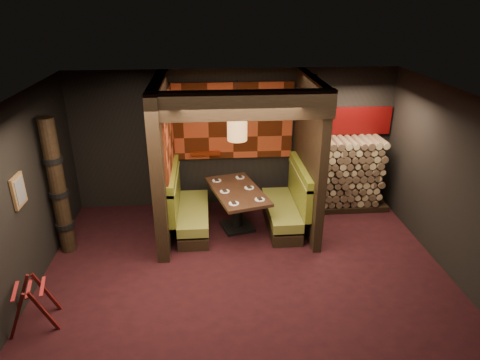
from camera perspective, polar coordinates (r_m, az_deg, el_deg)
name	(u,v)px	position (r m, az deg, el deg)	size (l,w,h in m)	color
floor	(247,279)	(6.98, 0.88, -13.11)	(6.50, 5.50, 0.02)	black
ceiling	(248,101)	(5.74, 1.06, 10.51)	(6.50, 5.50, 0.02)	black
wall_back	(234,139)	(8.78, -0.77, 5.46)	(6.50, 0.02, 2.85)	black
wall_front	(278,338)	(3.96, 5.03, -20.26)	(6.50, 0.02, 2.85)	black
wall_left	(16,207)	(6.77, -27.75, -3.15)	(0.02, 5.50, 2.85)	black
wall_right	(462,191)	(7.28, 27.45, -1.28)	(0.02, 5.50, 2.85)	black
partition_left	(163,161)	(7.76, -10.21, 2.57)	(0.20, 2.20, 2.85)	black
partition_right	(309,155)	(7.98, 9.13, 3.26)	(0.15, 2.10, 2.85)	black
header_beam	(242,105)	(6.47, 0.21, 9.93)	(2.85, 0.18, 0.44)	black
tapa_back_panel	(233,121)	(8.61, -0.93, 7.85)	(2.40, 0.06, 1.55)	#A63B1C
tapa_side_panel	(169,135)	(7.77, -9.44, 5.99)	(0.04, 1.85, 1.45)	#A63B1C
lacquer_shelf	(205,153)	(8.74, -4.64, 3.59)	(0.60, 0.12, 0.07)	#631B08
booth_bench_left	(188,211)	(8.15, -6.97, -4.07)	(0.68, 1.60, 1.14)	black
booth_bench_right	(287,207)	(8.27, 6.26, -3.59)	(0.68, 1.60, 1.14)	black
dining_table	(237,201)	(8.05, -0.38, -2.85)	(1.20, 1.69, 0.81)	black
place_settings	(237,189)	(7.94, -0.38, -1.25)	(0.91, 1.32, 0.03)	white
pendant_lamp	(237,128)	(7.47, -0.38, 7.00)	(0.35, 0.35, 1.05)	#AD7C46
framed_picture	(19,191)	(6.76, -27.42, -1.29)	(0.05, 0.36, 0.46)	brown
luggage_rack	(32,302)	(6.59, -25.98, -14.46)	(0.74, 0.60, 0.71)	#400C0A
totem_column	(58,189)	(7.71, -23.09, -1.07)	(0.31, 0.31, 2.40)	black
firewood_stack	(346,174)	(9.07, 13.99, 0.80)	(1.73, 0.70, 1.50)	black
mosaic_header	(346,121)	(9.04, 14.00, 7.64)	(1.83, 0.10, 0.56)	maroon
bay_front_post	(310,151)	(8.24, 9.33, 3.90)	(0.08, 0.08, 2.85)	black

